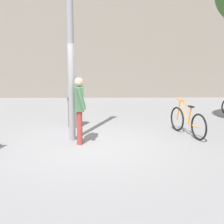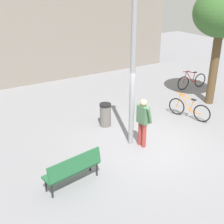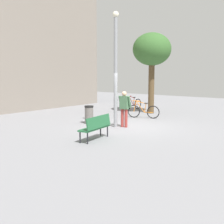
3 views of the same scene
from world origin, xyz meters
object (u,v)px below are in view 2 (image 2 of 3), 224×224
at_px(person_by_lamppost, 143,120).
at_px(bicycle_orange, 189,109).
at_px(bicycle_red, 192,81).
at_px(park_bench, 73,168).
at_px(trash_bin, 105,115).
at_px(lamppost, 133,62).
at_px(plaza_tree, 222,15).

xyz_separation_m(person_by_lamppost, bicycle_orange, (2.91, 0.79, -0.58)).
relative_size(bicycle_orange, bicycle_red, 0.96).
relative_size(park_bench, trash_bin, 1.85).
relative_size(lamppost, plaza_tree, 1.07).
relative_size(bicycle_red, trash_bin, 2.01).
distance_m(bicycle_orange, bicycle_red, 3.73).
xyz_separation_m(plaza_tree, bicycle_red, (0.74, 1.86, -3.45)).
height_order(lamppost, bicycle_orange, lamppost).
height_order(person_by_lamppost, trash_bin, person_by_lamppost).
relative_size(park_bench, bicycle_orange, 0.96).
distance_m(park_bench, bicycle_orange, 5.93).
xyz_separation_m(park_bench, plaza_tree, (7.72, 2.21, 3.28)).
xyz_separation_m(park_bench, bicycle_orange, (5.73, 1.53, -0.16)).
bearing_deg(trash_bin, person_by_lamppost, -81.11).
relative_size(plaza_tree, bicycle_red, 2.71).
distance_m(park_bench, bicycle_red, 9.39).
bearing_deg(lamppost, person_by_lamppost, -56.39).
distance_m(lamppost, bicycle_orange, 4.01).
xyz_separation_m(lamppost, park_bench, (-2.60, -1.07, -2.29)).
xyz_separation_m(person_by_lamppost, plaza_tree, (4.90, 1.48, 2.87)).
bearing_deg(bicycle_red, person_by_lamppost, -149.32).
bearing_deg(person_by_lamppost, bicycle_red, 30.68).
relative_size(person_by_lamppost, bicycle_orange, 0.97).
bearing_deg(plaza_tree, lamppost, -167.38).
bearing_deg(lamppost, plaza_tree, 12.62).
distance_m(bicycle_red, trash_bin, 6.11).
bearing_deg(plaza_tree, trash_bin, 175.12).
bearing_deg(plaza_tree, person_by_lamppost, -163.18).
bearing_deg(bicycle_red, trash_bin, -166.57).
relative_size(park_bench, plaza_tree, 0.34).
height_order(bicycle_red, trash_bin, bicycle_red).
bearing_deg(bicycle_orange, bicycle_red, 43.10).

